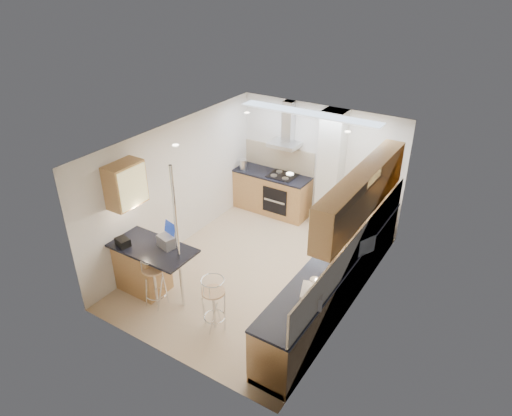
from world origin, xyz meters
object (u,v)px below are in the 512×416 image
Objects in this scene: bar_stool_near at (155,281)px; bread_bin at (312,296)px; microwave at (354,243)px; laptop at (167,241)px; bar_stool_end at (214,304)px.

bread_bin is (2.56, 0.40, 0.55)m from bar_stool_near.
laptop is (-2.56, -1.50, -0.04)m from microwave.
microwave is 1.96× the size of laptop.
laptop is 0.67m from bar_stool_near.
microwave is 3.23m from bar_stool_near.
laptop reaches higher than bread_bin.
microwave is 1.49× the size of bread_bin.
bar_stool_near is (-0.01, -0.35, -0.57)m from laptop.
microwave is at bearing 45.02° from laptop.
laptop is 2.55m from bread_bin.
laptop is 0.31× the size of bar_stool_end.
microwave is 1.45m from bread_bin.
laptop reaches higher than bar_stool_end.
bar_stool_end is at bearing 0.62° from laptop.
bread_bin is at bearing 15.81° from laptop.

